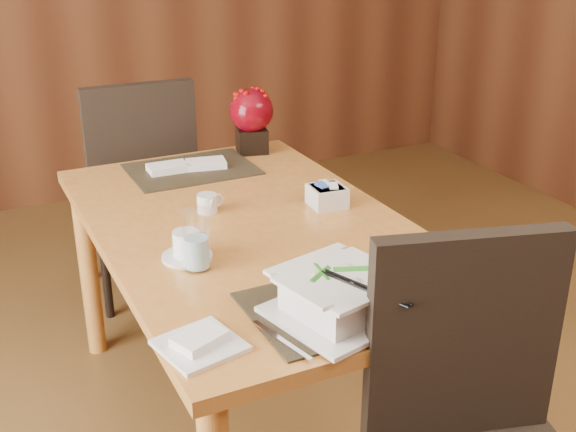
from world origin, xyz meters
name	(u,v)px	position (x,y,z in m)	size (l,w,h in m)	color
dining_table	(252,252)	(0.00, 0.60, 0.65)	(0.90, 1.50, 0.75)	#C88037
placemat_near	(341,304)	(0.00, 0.05, 0.75)	(0.45, 0.33, 0.01)	black
placemat_far	(192,169)	(0.00, 1.15, 0.75)	(0.45, 0.33, 0.01)	black
soup_setting	(338,297)	(-0.04, 0.00, 0.81)	(0.34, 0.34, 0.11)	white
coffee_cup	(187,247)	(-0.25, 0.46, 0.78)	(0.14, 0.14, 0.08)	white
water_glass	(196,240)	(-0.25, 0.39, 0.83)	(0.07, 0.07, 0.17)	white
creamer_jug	(207,203)	(-0.09, 0.75, 0.78)	(0.08, 0.08, 0.06)	white
sugar_caddy	(327,196)	(0.28, 0.63, 0.78)	(0.11, 0.11, 0.07)	white
berry_decor	(251,117)	(0.29, 1.25, 0.89)	(0.17, 0.17, 0.25)	black
napkins_far	(190,165)	(-0.01, 1.15, 0.77)	(0.28, 0.10, 0.03)	white
bread_plate	(200,345)	(-0.37, 0.03, 0.76)	(0.17, 0.17, 0.01)	white
far_chair	(139,180)	(-0.09, 1.62, 0.57)	(0.48, 0.49, 1.01)	black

